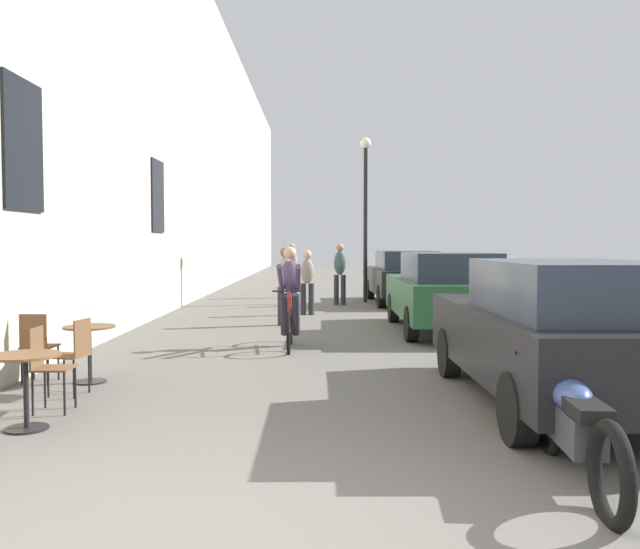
% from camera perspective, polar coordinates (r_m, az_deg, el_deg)
% --- Properties ---
extents(building_facade_left, '(0.54, 68.00, 10.60)m').
position_cam_1_polar(building_facade_left, '(18.51, -12.89, 13.65)').
color(building_facade_left, '#B7AD99').
rests_on(building_facade_left, ground_plane).
extents(cafe_table_near, '(0.64, 0.64, 0.72)m').
position_cam_1_polar(cafe_table_near, '(6.87, -23.86, -7.95)').
color(cafe_table_near, black).
rests_on(cafe_table_near, ground_plane).
extents(cafe_chair_near_toward_wall, '(0.39, 0.39, 0.89)m').
position_cam_1_polar(cafe_chair_near_toward_wall, '(7.50, -22.33, -7.07)').
color(cafe_chair_near_toward_wall, black).
rests_on(cafe_chair_near_toward_wall, ground_plane).
extents(cafe_table_mid, '(0.64, 0.64, 0.72)m').
position_cam_1_polar(cafe_table_mid, '(8.86, -19.06, -5.50)').
color(cafe_table_mid, black).
rests_on(cafe_table_mid, ground_plane).
extents(cafe_chair_mid_toward_street, '(0.44, 0.44, 0.89)m').
position_cam_1_polar(cafe_chair_mid_toward_street, '(8.18, -20.22, -6.23)').
color(cafe_chair_mid_toward_street, black).
rests_on(cafe_chair_mid_toward_street, ground_plane).
extents(cafe_chair_mid_toward_wall, '(0.39, 0.39, 0.89)m').
position_cam_1_polar(cafe_chair_mid_toward_wall, '(9.02, -23.03, -5.45)').
color(cafe_chair_mid_toward_wall, black).
rests_on(cafe_chair_mid_toward_wall, ground_plane).
extents(cyclist_on_bicycle, '(0.52, 1.76, 1.74)m').
position_cam_1_polar(cyclist_on_bicycle, '(11.14, -2.34, -2.20)').
color(cyclist_on_bicycle, black).
rests_on(cyclist_on_bicycle, ground_plane).
extents(pedestrian_near, '(0.37, 0.29, 1.68)m').
position_cam_1_polar(pedestrian_near, '(14.15, -2.74, -0.59)').
color(pedestrian_near, '#26262D').
rests_on(pedestrian_near, ground_plane).
extents(pedestrian_mid, '(0.37, 0.28, 1.60)m').
position_cam_1_polar(pedestrian_mid, '(16.21, -0.84, -0.35)').
color(pedestrian_mid, '#26262D').
rests_on(pedestrian_mid, ground_plane).
extents(pedestrian_far, '(0.35, 0.25, 1.76)m').
position_cam_1_polar(pedestrian_far, '(18.77, 2.01, 0.36)').
color(pedestrian_far, '#26262D').
rests_on(pedestrian_far, ground_plane).
extents(pedestrian_furthest, '(0.35, 0.26, 1.77)m').
position_cam_1_polar(pedestrian_furthest, '(21.34, -2.17, 0.66)').
color(pedestrian_furthest, '#26262D').
rests_on(pedestrian_furthest, ground_plane).
extents(street_lamp, '(0.32, 0.32, 4.90)m').
position_cam_1_polar(street_lamp, '(19.75, 4.25, 6.61)').
color(street_lamp, black).
rests_on(street_lamp, ground_plane).
extents(parked_car_nearest, '(1.91, 4.47, 1.59)m').
position_cam_1_polar(parked_car_nearest, '(7.54, 20.19, -4.64)').
color(parked_car_nearest, black).
rests_on(parked_car_nearest, ground_plane).
extents(parked_car_second, '(1.90, 4.47, 1.59)m').
position_cam_1_polar(parked_car_second, '(13.32, 11.02, -1.39)').
color(parked_car_second, '#23512D').
rests_on(parked_car_second, ground_plane).
extents(parked_car_third, '(1.93, 4.40, 1.55)m').
position_cam_1_polar(parked_car_third, '(19.38, 7.57, -0.15)').
color(parked_car_third, black).
rests_on(parked_car_third, ground_plane).
extents(parked_motorcycle, '(0.62, 2.15, 0.92)m').
position_cam_1_polar(parked_motorcycle, '(5.34, 21.57, -12.26)').
color(parked_motorcycle, black).
rests_on(parked_motorcycle, ground_plane).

